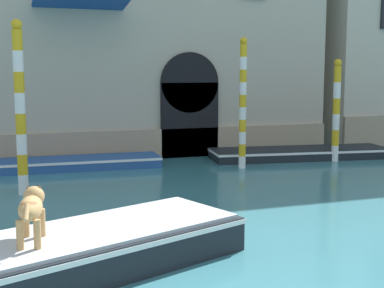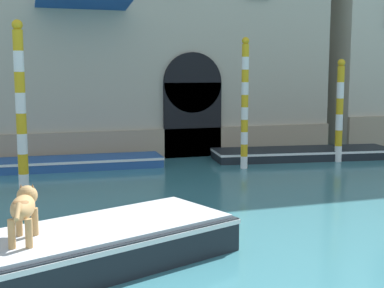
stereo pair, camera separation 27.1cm
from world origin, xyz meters
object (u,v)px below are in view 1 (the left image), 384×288
boat_foreground (49,258)px  boat_moored_far (300,153)px  boat_moored_near_palazzo (76,163)px  mooring_pole_5 (336,110)px  mooring_pole_1 (243,103)px  dog_on_deck (31,208)px  mooring_pole_0 (20,108)px

boat_foreground → boat_moored_far: bearing=22.2°
boat_moored_near_palazzo → boat_moored_far: size_ratio=0.82×
boat_foreground → boat_moored_far: size_ratio=1.01×
mooring_pole_5 → mooring_pole_1: bearing=-177.0°
dog_on_deck → mooring_pole_1: mooring_pole_1 is taller
dog_on_deck → mooring_pole_1: 10.21m
boat_foreground → boat_moored_near_palazzo: boat_foreground is taller
mooring_pole_1 → dog_on_deck: bearing=-132.0°
dog_on_deck → boat_foreground: bearing=-66.3°
mooring_pole_0 → mooring_pole_5: mooring_pole_0 is taller
dog_on_deck → boat_moored_near_palazzo: dog_on_deck is taller
dog_on_deck → mooring_pole_1: bearing=-32.3°
dog_on_deck → boat_moored_far: 12.93m
boat_foreground → boat_moored_near_palazzo: size_ratio=1.23×
boat_foreground → boat_moored_near_palazzo: bearing=60.0°
boat_foreground → mooring_pole_5: mooring_pole_5 is taller
mooring_pole_0 → mooring_pole_5: size_ratio=1.24×
boat_foreground → boat_moored_far: 12.69m
mooring_pole_1 → mooring_pole_5: bearing=3.0°
boat_moored_near_palazzo → mooring_pole_0: size_ratio=1.24×
boat_moored_far → mooring_pole_1: bearing=-150.5°
boat_moored_near_palazzo → boat_moored_far: (7.80, -0.60, 0.01)m
boat_moored_near_palazzo → mooring_pole_5: 8.91m
boat_foreground → boat_moored_far: (9.35, 8.59, -0.15)m
boat_foreground → mooring_pole_1: 10.13m
boat_foreground → boat_moored_near_palazzo: 9.32m
dog_on_deck → boat_moored_far: size_ratio=0.17×
boat_foreground → mooring_pole_5: (10.18, 7.69, 1.43)m
boat_foreground → mooring_pole_0: size_ratio=1.53×
boat_moored_far → mooring_pole_1: (-2.77, -1.09, 1.90)m
boat_moored_near_palazzo → mooring_pole_1: bearing=-16.0°
boat_moored_far → mooring_pole_0: (-9.52, -2.63, 2.00)m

